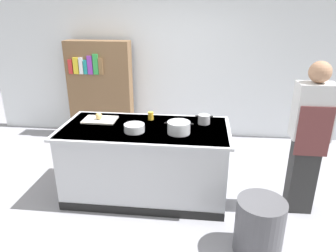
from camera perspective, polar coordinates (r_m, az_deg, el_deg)
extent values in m
plane|color=gray|center=(4.01, -3.97, -12.32)|extent=(10.00, 10.00, 0.00)
cube|color=silver|center=(5.47, -0.36, 13.71)|extent=(6.40, 0.12, 3.00)
cube|color=#B7BABF|center=(3.78, -4.14, -6.61)|extent=(1.90, 0.90, 0.90)
cube|color=#B7BABF|center=(3.60, -4.32, -0.46)|extent=(1.98, 0.98, 0.03)
cube|color=black|center=(3.61, -5.32, -15.58)|extent=(1.90, 0.01, 0.10)
cube|color=silver|center=(3.88, -12.54, 1.14)|extent=(0.40, 0.28, 0.02)
sphere|color=tan|center=(3.86, -12.74, 1.82)|extent=(0.08, 0.08, 0.08)
cylinder|color=#B7BABF|center=(3.39, 2.02, -0.27)|extent=(0.26, 0.26, 0.13)
cube|color=black|center=(3.39, -0.37, 0.55)|extent=(0.04, 0.02, 0.01)
cube|color=black|center=(3.37, 4.45, 0.36)|extent=(0.04, 0.02, 0.01)
cylinder|color=#99999E|center=(3.70, 6.71, 1.25)|extent=(0.14, 0.14, 0.11)
cube|color=black|center=(3.69, 5.39, 1.87)|extent=(0.04, 0.02, 0.01)
cube|color=black|center=(3.69, 8.08, 1.76)|extent=(0.04, 0.02, 0.01)
cylinder|color=#B7BABF|center=(3.46, -6.28, -0.36)|extent=(0.23, 0.23, 0.09)
cylinder|color=yellow|center=(3.81, -3.22, 1.90)|extent=(0.07, 0.07, 0.10)
cylinder|color=#4C4C51|center=(3.16, 16.59, -17.49)|extent=(0.46, 0.46, 0.56)
cube|color=#2C2C2C|center=(3.80, 23.61, -8.29)|extent=(0.28, 0.20, 0.90)
cube|color=silver|center=(3.52, 25.37, 2.47)|extent=(0.38, 0.24, 0.60)
sphere|color=#A87A5B|center=(3.43, 26.44, 8.97)|extent=(0.22, 0.22, 0.22)
cube|color=brown|center=(3.46, 25.52, -1.01)|extent=(0.34, 0.02, 0.54)
cube|color=brown|center=(5.55, -12.41, 6.49)|extent=(1.10, 0.28, 1.70)
cube|color=red|center=(5.47, -17.69, 10.45)|extent=(0.07, 0.03, 0.24)
cube|color=yellow|center=(5.43, -16.79, 10.67)|extent=(0.09, 0.03, 0.27)
cube|color=white|center=(5.40, -15.89, 10.70)|extent=(0.07, 0.03, 0.27)
cube|color=teal|center=(5.37, -15.11, 10.53)|extent=(0.06, 0.03, 0.24)
cube|color=purple|center=(5.34, -14.32, 10.90)|extent=(0.09, 0.03, 0.30)
cube|color=green|center=(5.30, -13.32, 11.10)|extent=(0.09, 0.03, 0.33)
cube|color=brown|center=(5.28, -12.40, 10.78)|extent=(0.07, 0.03, 0.27)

